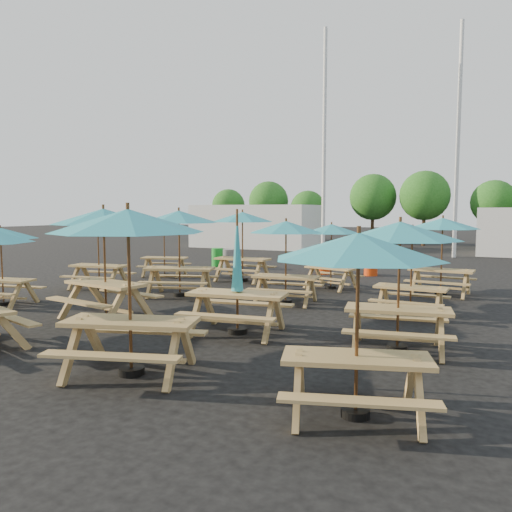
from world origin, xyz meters
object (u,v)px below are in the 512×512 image
at_px(picnic_unit_7, 242,221).
at_px(picnic_unit_3, 164,227).
at_px(waste_bin_0, 217,257).
at_px(waste_bin_2, 324,263).
at_px(picnic_unit_5, 104,223).
at_px(picnic_unit_6, 179,221).
at_px(picnic_unit_9, 237,283).
at_px(picnic_unit_2, 98,227).
at_px(waste_bin_3, 371,265).
at_px(picnic_unit_8, 128,230).
at_px(picnic_unit_11, 331,232).
at_px(waste_bin_1, 229,259).
at_px(picnic_unit_15, 443,228).
at_px(picnic_unit_1, 1,238).
at_px(picnic_unit_13, 400,238).
at_px(picnic_unit_10, 286,232).
at_px(picnic_unit_12, 358,256).
at_px(picnic_unit_14, 412,239).

bearing_deg(picnic_unit_7, picnic_unit_3, -178.06).
relative_size(waste_bin_0, waste_bin_2, 1.00).
xyz_separation_m(picnic_unit_3, picnic_unit_5, (3.23, -6.64, 0.35)).
relative_size(picnic_unit_5, picnic_unit_6, 0.93).
relative_size(picnic_unit_7, picnic_unit_9, 0.97).
height_order(picnic_unit_2, picnic_unit_5, picnic_unit_5).
bearing_deg(waste_bin_3, picnic_unit_2, -135.49).
bearing_deg(picnic_unit_5, picnic_unit_9, 11.11).
height_order(picnic_unit_3, picnic_unit_9, picnic_unit_9).
distance_m(picnic_unit_8, waste_bin_2, 12.84).
bearing_deg(picnic_unit_11, waste_bin_1, 163.05).
xyz_separation_m(picnic_unit_11, picnic_unit_15, (3.24, 0.28, 0.18)).
height_order(picnic_unit_1, waste_bin_0, picnic_unit_1).
relative_size(picnic_unit_13, waste_bin_2, 2.98).
relative_size(picnic_unit_10, picnic_unit_11, 0.97).
xyz_separation_m(picnic_unit_12, waste_bin_1, (-8.76, 12.71, -1.53)).
bearing_deg(waste_bin_0, picnic_unit_5, -73.50).
bearing_deg(picnic_unit_14, picnic_unit_11, 134.95).
bearing_deg(picnic_unit_11, waste_bin_3, 98.11).
bearing_deg(picnic_unit_13, picnic_unit_11, 106.83).
distance_m(picnic_unit_8, waste_bin_1, 13.84).
relative_size(picnic_unit_5, picnic_unit_8, 0.92).
bearing_deg(waste_bin_3, waste_bin_2, -170.78).
relative_size(picnic_unit_7, picnic_unit_14, 1.16).
xyz_separation_m(picnic_unit_5, waste_bin_0, (-3.04, 10.26, -1.78)).
xyz_separation_m(picnic_unit_3, waste_bin_0, (0.19, 3.61, -1.44)).
height_order(picnic_unit_3, picnic_unit_11, picnic_unit_3).
xyz_separation_m(waste_bin_1, waste_bin_3, (5.96, 0.30, 0.00)).
bearing_deg(picnic_unit_13, waste_bin_0, 123.40).
distance_m(picnic_unit_3, picnic_unit_13, 11.60).
distance_m(picnic_unit_2, waste_bin_0, 7.15).
bearing_deg(waste_bin_2, waste_bin_0, 175.48).
xyz_separation_m(picnic_unit_7, picnic_unit_13, (6.43, -6.50, -0.11)).
bearing_deg(picnic_unit_15, waste_bin_3, 134.26).
distance_m(picnic_unit_10, waste_bin_1, 8.31).
xyz_separation_m(picnic_unit_11, waste_bin_2, (-1.35, 3.41, -1.37)).
xyz_separation_m(picnic_unit_3, picnic_unit_10, (6.19, -3.09, 0.07)).
xyz_separation_m(picnic_unit_10, waste_bin_0, (-6.00, 6.70, -1.50)).
xyz_separation_m(picnic_unit_3, picnic_unit_7, (3.25, 0.09, 0.26)).
relative_size(picnic_unit_15, waste_bin_1, 2.79).
relative_size(picnic_unit_2, picnic_unit_7, 0.96).
bearing_deg(picnic_unit_14, picnic_unit_1, -159.78).
bearing_deg(waste_bin_0, picnic_unit_10, -48.18).
height_order(picnic_unit_7, picnic_unit_9, picnic_unit_9).
distance_m(picnic_unit_3, picnic_unit_15, 9.77).
bearing_deg(waste_bin_3, picnic_unit_14, -69.93).
distance_m(picnic_unit_7, picnic_unit_11, 3.31).
bearing_deg(picnic_unit_10, picnic_unit_12, -66.85).
height_order(picnic_unit_11, picnic_unit_12, picnic_unit_12).
bearing_deg(picnic_unit_5, picnic_unit_1, -172.56).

